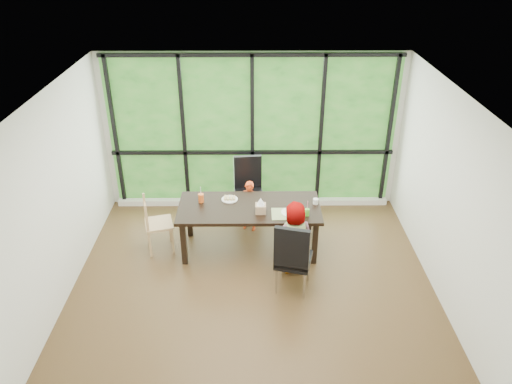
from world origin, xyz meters
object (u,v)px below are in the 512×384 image
child_toddler (250,206)px  green_cup (307,212)px  chair_end_beech (159,224)px  orange_cup (201,198)px  plate_far (230,199)px  tissue_box (261,209)px  child_older (293,238)px  chair_interior_leather (294,255)px  plate_near (290,213)px  chair_window_leather (249,190)px  dining_table (249,228)px  white_mug (316,201)px

child_toddler → green_cup: size_ratio=8.09×
chair_end_beech → orange_cup: size_ratio=6.75×
plate_far → tissue_box: (0.47, -0.38, 0.06)m
child_older → green_cup: child_older is taller
chair_interior_leather → plate_near: size_ratio=4.05×
chair_window_leather → chair_end_beech: (-1.36, -0.88, -0.09)m
green_cup → dining_table: bearing=162.6°
chair_interior_leather → white_mug: bearing=-96.9°
child_toddler → chair_interior_leather: bearing=-48.0°
chair_end_beech → white_mug: chair_end_beech is taller
chair_end_beech → white_mug: (2.36, 0.07, 0.34)m
orange_cup → green_cup: size_ratio=1.25×
orange_cup → tissue_box: orange_cup is taller
dining_table → plate_far: size_ratio=8.51×
child_older → chair_end_beech: bearing=-31.2°
dining_table → chair_interior_leather: bearing=-57.3°
chair_end_beech → plate_near: size_ratio=3.38×
chair_end_beech → green_cup: chair_end_beech is taller
dining_table → tissue_box: (0.17, -0.17, 0.44)m
child_toddler → plate_near: size_ratio=3.23×
chair_interior_leather → plate_far: size_ratio=4.36×
chair_window_leather → plate_near: (0.61, -1.08, 0.22)m
plate_far → chair_interior_leather: bearing=-51.8°
orange_cup → plate_far: bearing=8.5°
chair_interior_leather → plate_near: 0.77m
dining_table → child_older: child_older is taller
chair_window_leather → plate_near: 1.26m
chair_interior_leather → tissue_box: bearing=-46.0°
white_mug → plate_far: bearing=174.2°
chair_interior_leather → plate_near: chair_interior_leather is taller
chair_end_beech → tissue_box: chair_end_beech is taller
chair_end_beech → plate_near: chair_end_beech is taller
chair_end_beech → child_toddler: (1.37, 0.56, -0.02)m
chair_window_leather → green_cup: bearing=-59.3°
plate_far → dining_table: bearing=-34.7°
plate_far → plate_near: bearing=-24.0°
chair_end_beech → green_cup: 2.25m
plate_near → green_cup: green_cup is taller
tissue_box → green_cup: bearing=-7.8°
chair_window_leather → white_mug: (1.00, -0.81, 0.25)m
chair_window_leather → orange_cup: size_ratio=8.10×
chair_window_leather → orange_cup: chair_window_leather is taller
chair_window_leather → chair_interior_leather: bearing=-77.1°
child_older → plate_near: child_older is taller
chair_window_leather → white_mug: size_ratio=13.13×
chair_end_beech → dining_table: bearing=-105.4°
dining_table → green_cup: (0.83, -0.26, 0.43)m
child_toddler → plate_near: child_toddler is taller
tissue_box → chair_interior_leather: bearing=-60.5°
dining_table → child_toddler: 0.57m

